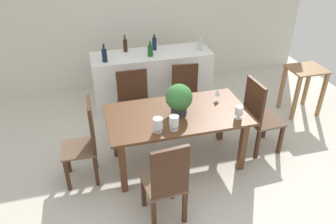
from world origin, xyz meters
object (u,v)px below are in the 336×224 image
Objects in this scene: chair_far_left at (134,99)px; wine_bottle_green at (125,45)px; wine_bottle_tall at (104,55)px; crystal_vase_left at (158,124)px; dining_table at (178,121)px; side_table at (304,81)px; wine_bottle_dark at (154,44)px; kitchen_counter at (152,80)px; chair_near_left at (167,181)px; chair_foot_end at (258,113)px; wine_bottle_amber at (150,51)px; crystal_vase_center_near at (174,122)px; flower_centerpiece at (179,99)px; crystal_vase_right at (239,111)px; chair_far_right at (186,92)px; wine_bottle_clear at (200,43)px; chair_head_end at (86,139)px; wine_glass at (218,93)px.

wine_bottle_green is (0.04, 0.87, 0.49)m from chair_far_left.
crystal_vase_left is at bearing -77.44° from wine_bottle_tall.
dining_table is 2.22× the size of side_table.
wine_bottle_dark is (0.44, 2.04, 0.17)m from crystal_vase_left.
wine_bottle_green is at bearing 154.80° from kitchen_counter.
side_table is (2.67, 1.63, -0.01)m from chair_near_left.
wine_bottle_green is (-1.46, 1.77, 0.45)m from chair_foot_end.
wine_bottle_dark is at bearing 27.13° from chair_foot_end.
crystal_vase_center_near is at bearing -94.17° from wine_bottle_amber.
chair_near_left is at bearing 118.58° from chair_foot_end.
wine_bottle_green reaches higher than flower_centerpiece.
wine_bottle_amber is (0.70, 0.04, -0.01)m from wine_bottle_tall.
wine_bottle_green is at bearing 101.20° from dining_table.
kitchen_counter is 7.04× the size of wine_bottle_tall.
chair_near_left is 6.64× the size of crystal_vase_right.
crystal_vase_center_near reaches higher than crystal_vase_left.
chair_far_right is 0.91m from wine_bottle_clear.
kitchen_counter is (-1.08, 1.59, -0.12)m from chair_foot_end.
crystal_vase_right is 0.20× the size of side_table.
wine_glass is at bearing 97.81° from chair_head_end.
crystal_vase_center_near is 1.85m from wine_bottle_tall.
crystal_vase_right is at bearing -154.14° from chair_near_left.
dining_table is 6.40× the size of wine_bottle_tall.
flower_centerpiece is at bearing 64.39° from crystal_vase_center_near.
flower_centerpiece is at bearing -78.61° from wine_bottle_green.
kitchen_counter is at bearing 158.87° from side_table.
dining_table is at bearing -162.70° from side_table.
chair_far_left is 1.16m from chair_head_end.
chair_head_end reaches higher than chair_far_left.
crystal_vase_right is at bearing -51.32° from wine_bottle_tall.
wine_glass reaches higher than dining_table.
kitchen_counter is (0.35, 1.90, -0.40)m from crystal_vase_left.
wine_bottle_dark reaches higher than crystal_vase_center_near.
chair_far_right is at bearing -49.27° from wine_bottle_green.
chair_near_left is at bearing -116.28° from wine_bottle_clear.
chair_far_right is 1.76m from chair_head_end.
chair_far_left is at bearing -92.70° from wine_bottle_green.
crystal_vase_left is at bearing -135.44° from dining_table.
crystal_vase_center_near is 2.07m from wine_bottle_dark.
kitchen_counter is (-0.56, 1.40, -0.40)m from wine_glass.
crystal_vase_center_near is (0.98, -0.32, 0.28)m from chair_head_end.
wine_glass is 0.61× the size of wine_bottle_dark.
chair_foot_end reaches higher than crystal_vase_center_near.
wine_bottle_tall is at bearing -87.01° from chair_near_left.
flower_centerpiece is at bearing -90.86° from kitchen_counter.
wine_bottle_dark is at bearing 145.94° from chair_head_end.
crystal_vase_left is at bearing -121.89° from wine_bottle_clear.
kitchen_counter is (-0.63, 1.87, -0.38)m from crystal_vase_right.
crystal_vase_center_near is at bearing -144.95° from wine_glass.
wine_bottle_amber reaches higher than wine_glass.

